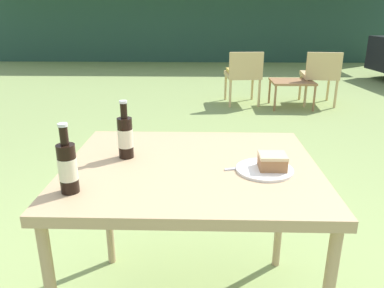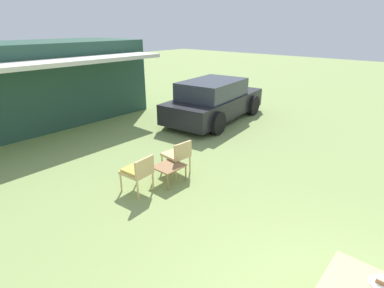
{
  "view_description": "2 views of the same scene",
  "coord_description": "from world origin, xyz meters",
  "px_view_note": "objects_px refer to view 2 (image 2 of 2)",
  "views": [
    {
      "loc": [
        0.04,
        -1.37,
        1.34
      ],
      "look_at": [
        0.0,
        0.1,
        0.81
      ],
      "focal_mm": 35.0,
      "sensor_mm": 36.0,
      "label": 1
    },
    {
      "loc": [
        -2.64,
        -0.13,
        3.16
      ],
      "look_at": [
        1.61,
        3.61,
        0.9
      ],
      "focal_mm": 28.0,
      "sensor_mm": 36.0,
      "label": 2
    }
  ],
  "objects_px": {
    "cake_on_plate": "(381,282)",
    "wicker_chair_plain": "(178,154)",
    "wicker_chair_cushioned": "(138,171)",
    "garden_side_table": "(169,167)",
    "parked_car": "(214,101)"
  },
  "relations": [
    {
      "from": "cake_on_plate",
      "to": "wicker_chair_plain",
      "type": "bearing_deg",
      "value": 70.83
    },
    {
      "from": "wicker_chair_cushioned",
      "to": "garden_side_table",
      "type": "distance_m",
      "value": 0.72
    },
    {
      "from": "wicker_chair_plain",
      "to": "cake_on_plate",
      "type": "relative_size",
      "value": 3.6
    },
    {
      "from": "parked_car",
      "to": "wicker_chair_plain",
      "type": "relative_size",
      "value": 5.65
    },
    {
      "from": "wicker_chair_cushioned",
      "to": "cake_on_plate",
      "type": "relative_size",
      "value": 3.6
    },
    {
      "from": "wicker_chair_cushioned",
      "to": "garden_side_table",
      "type": "xyz_separation_m",
      "value": [
        0.69,
        -0.17,
        -0.12
      ]
    },
    {
      "from": "parked_car",
      "to": "garden_side_table",
      "type": "relative_size",
      "value": 7.52
    },
    {
      "from": "wicker_chair_cushioned",
      "to": "cake_on_plate",
      "type": "height_order",
      "value": "cake_on_plate"
    },
    {
      "from": "parked_car",
      "to": "cake_on_plate",
      "type": "relative_size",
      "value": 20.35
    },
    {
      "from": "parked_car",
      "to": "wicker_chair_plain",
      "type": "height_order",
      "value": "parked_car"
    },
    {
      "from": "cake_on_plate",
      "to": "garden_side_table",
      "type": "bearing_deg",
      "value": 75.77
    },
    {
      "from": "wicker_chair_plain",
      "to": "cake_on_plate",
      "type": "bearing_deg",
      "value": 75.7
    },
    {
      "from": "garden_side_table",
      "to": "parked_car",
      "type": "bearing_deg",
      "value": 25.74
    },
    {
      "from": "wicker_chair_cushioned",
      "to": "cake_on_plate",
      "type": "xyz_separation_m",
      "value": [
        -0.34,
        -4.23,
        0.31
      ]
    },
    {
      "from": "wicker_chair_plain",
      "to": "cake_on_plate",
      "type": "xyz_separation_m",
      "value": [
        -1.46,
        -4.21,
        0.31
      ]
    }
  ]
}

